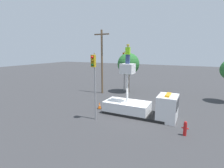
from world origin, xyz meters
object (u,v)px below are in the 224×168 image
Objects in this scene: traffic_light_pole at (94,74)px; traffic_cone_rear at (99,106)px; utility_pole at (102,60)px; traffic_light_across at (124,64)px; bucket_truck at (141,106)px; tree_left_bg at (128,64)px; fire_hydrant at (185,128)px; worker at (128,54)px.

traffic_light_pole is 4.79m from traffic_cone_rear.
traffic_light_pole is 9.81m from utility_pole.
bucket_truck is at bearing -58.48° from traffic_light_across.
traffic_light_pole is at bearing -84.06° from tree_left_bg.
bucket_truck is 0.77× the size of utility_pole.
traffic_cone_rear is at bearing -63.12° from utility_pole.
bucket_truck reaches higher than fire_hydrant.
traffic_light_pole is at bearing -177.08° from fire_hydrant.
traffic_cone_rear is (-4.45, -0.00, -0.58)m from bucket_truck.
traffic_light_across is (-3.85, 8.54, -1.54)m from worker.
utility_pole reaches higher than traffic_light_across.
tree_left_bg is 0.65× the size of utility_pole.
utility_pole is (-6.15, 6.08, -0.97)m from worker.
bucket_truck is 9.73× the size of traffic_cone_rear.
tree_left_bg is at bearing 34.95° from utility_pole.
tree_left_bg is at bearing 90.01° from traffic_cone_rear.
fire_hydrant is (3.98, -2.38, -0.38)m from bucket_truck.
traffic_light_across reaches higher than traffic_light_pole.
worker reaches higher than bucket_truck.
traffic_light_across is 0.67× the size of utility_pole.
traffic_cone_rear is (0.78, -8.55, -3.79)m from traffic_light_across.
traffic_light_across is 14.73m from fire_hydrant.
traffic_light_pole is 8.12m from fire_hydrant.
traffic_light_pole reaches higher than fire_hydrant.
worker is (-1.39, 0.00, 4.76)m from bucket_truck.
traffic_light_pole is 11.04m from tree_left_bg.
fire_hydrant is at bearing -15.71° from traffic_cone_rear.
traffic_light_pole reaches higher than traffic_cone_rear.
utility_pole is (-2.30, -2.46, 0.57)m from traffic_light_across.
traffic_cone_rear is (-8.43, 2.37, -0.20)m from fire_hydrant.
worker is 0.30× the size of traffic_light_across.
traffic_light_across is at bearing 95.24° from traffic_cone_rear.
bucket_truck is 10.40m from utility_pole.
traffic_light_pole is at bearing -64.42° from utility_pole.
traffic_light_pole is 11.45m from traffic_light_across.
utility_pole is at bearing 135.32° from worker.
utility_pole is (-3.08, -2.15, 0.62)m from tree_left_bg.
fire_hydrant is at bearing 2.92° from traffic_light_pole.
fire_hydrant is 0.19× the size of tree_left_bg.
bucket_truck reaches higher than traffic_cone_rear.
utility_pole is (-11.52, 8.46, 4.16)m from fire_hydrant.
traffic_light_across is at bearing 99.68° from traffic_light_pole.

